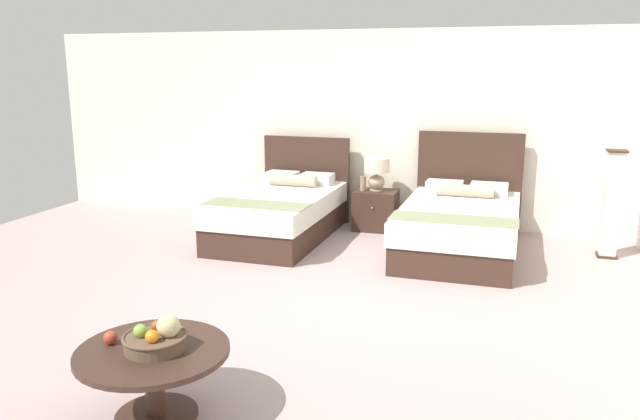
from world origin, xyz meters
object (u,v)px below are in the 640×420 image
at_px(table_lamp, 377,170).
at_px(coffee_table, 154,366).
at_px(vase, 363,183).
at_px(nightstand, 376,210).
at_px(floor_lamp_corner, 612,204).
at_px(fruit_bowl, 157,338).
at_px(bed_near_window, 281,212).
at_px(bed_near_corner, 460,225).
at_px(loose_apple, 110,338).

relative_size(table_lamp, coffee_table, 0.47).
distance_m(table_lamp, vase, 0.24).
bearing_deg(nightstand, floor_lamp_corner, -9.35).
relative_size(fruit_bowl, floor_lamp_corner, 0.32).
relative_size(bed_near_window, vase, 11.56).
relative_size(bed_near_corner, loose_apple, 26.47).
xyz_separation_m(bed_near_corner, table_lamp, (-1.14, 0.74, 0.47)).
bearing_deg(bed_near_window, floor_lamp_corner, 4.10).
bearing_deg(bed_near_window, vase, 37.50).
relative_size(table_lamp, floor_lamp_corner, 0.35).
height_order(bed_near_corner, coffee_table, bed_near_corner).
relative_size(vase, fruit_bowl, 0.49).
height_order(bed_near_window, loose_apple, bed_near_window).
bearing_deg(loose_apple, table_lamp, 82.64).
height_order(vase, floor_lamp_corner, floor_lamp_corner).
distance_m(nightstand, coffee_table, 4.87).
bearing_deg(nightstand, bed_near_window, -145.59).
distance_m(bed_near_window, nightstand, 1.29).
distance_m(fruit_bowl, loose_apple, 0.31).
relative_size(nightstand, table_lamp, 1.29).
height_order(bed_near_window, nightstand, bed_near_window).
distance_m(bed_near_corner, vase, 1.50).
bearing_deg(bed_near_window, table_lamp, 35.14).
relative_size(table_lamp, fruit_bowl, 1.11).
bearing_deg(table_lamp, fruit_bowl, -93.81).
xyz_separation_m(table_lamp, vase, (-0.17, -0.06, -0.17)).
height_order(bed_near_window, table_lamp, bed_near_window).
height_order(table_lamp, vase, table_lamp).
xyz_separation_m(bed_near_window, table_lamp, (1.06, 0.75, 0.47)).
distance_m(bed_near_corner, fruit_bowl, 4.38).
bearing_deg(loose_apple, bed_near_window, 95.97).
xyz_separation_m(bed_near_window, vase, (0.90, 0.69, 0.30)).
xyz_separation_m(table_lamp, loose_apple, (-0.63, -4.89, -0.29)).
distance_m(vase, floor_lamp_corner, 2.96).
bearing_deg(table_lamp, bed_near_corner, -33.05).
relative_size(coffee_table, loose_apple, 10.99).
xyz_separation_m(bed_near_window, bed_near_corner, (2.20, 0.01, -0.00)).
bearing_deg(fruit_bowl, floor_lamp_corner, 54.91).
bearing_deg(floor_lamp_corner, vase, 171.94).
distance_m(nightstand, table_lamp, 0.53).
height_order(vase, fruit_bowl, vase).
relative_size(bed_near_window, fruit_bowl, 5.65).
xyz_separation_m(coffee_table, floor_lamp_corner, (3.11, 4.40, 0.27)).
relative_size(table_lamp, loose_apple, 5.13).
height_order(bed_near_corner, vase, bed_near_corner).
xyz_separation_m(bed_near_corner, vase, (-1.31, 0.68, 0.30)).
relative_size(nightstand, loose_apple, 6.63).
height_order(table_lamp, loose_apple, table_lamp).
xyz_separation_m(nightstand, coffee_table, (-0.35, -4.85, 0.08)).
bearing_deg(table_lamp, bed_near_window, -144.86).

